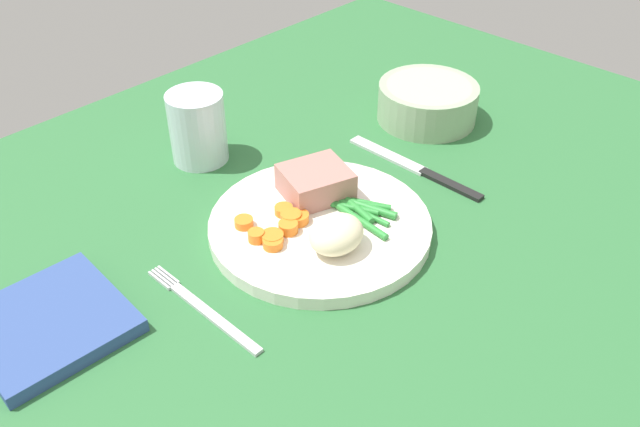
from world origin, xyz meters
The scene contains 11 objects.
dining_table centered at (0.00, 0.00, 1.00)cm, with size 120.00×90.00×2.00cm.
dinner_plate centered at (-2.75, -1.16, 2.80)cm, with size 25.16×25.16×1.60cm, color white.
meat_portion centered at (0.65, 2.81, 5.28)cm, with size 7.51×6.74×3.37cm, color #B2756B.
mashed_potatoes centered at (-5.02, -5.69, 5.48)cm, with size 6.33×5.31×3.76cm, color beige.
carrot_slices centered at (-7.12, 1.02, 4.15)cm, with size 7.63×7.11×1.28cm.
green_beans centered at (1.66, -2.98, 3.99)cm, with size 5.23×11.20×0.90cm.
fork centered at (-19.79, -1.41, 2.20)cm, with size 1.44×16.60×0.40cm.
knife centered at (15.03, -1.44, 2.20)cm, with size 1.70×20.50×0.64cm.
water_glass centered at (-2.32, 20.95, 5.95)cm, with size 7.30×7.30×9.30cm.
salad_bowl centered at (26.62, 5.73, 5.01)cm, with size 14.06×14.06×5.33cm.
napkin centered at (-31.46, 7.36, 2.75)cm, with size 13.69×13.47×1.50cm, color #334C8C.
Camera 1 is at (-46.43, -42.81, 50.46)cm, focal length 38.14 mm.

